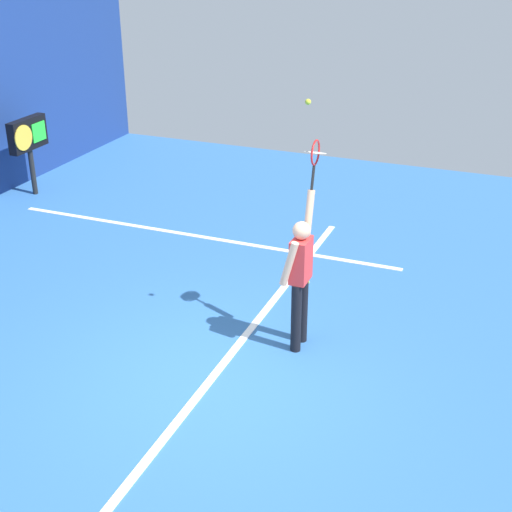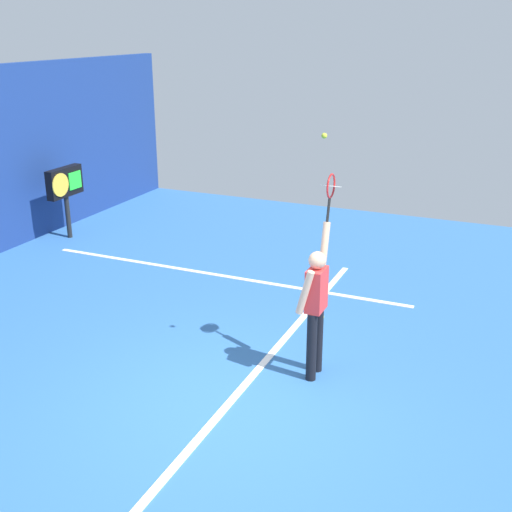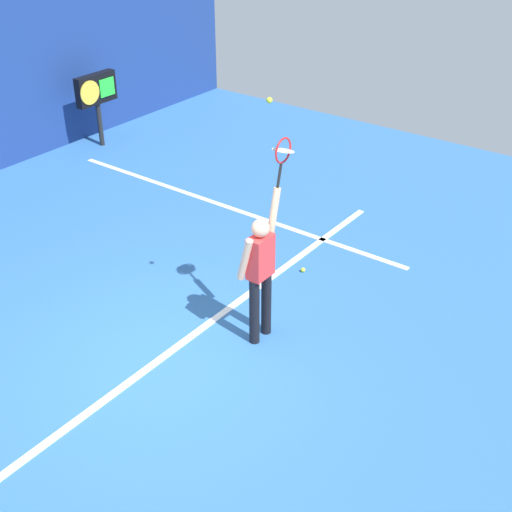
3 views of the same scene
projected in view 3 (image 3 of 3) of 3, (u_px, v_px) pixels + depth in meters
ground_plane at (161, 359)px, 8.50m from camera, size 18.00×18.00×0.00m
court_baseline at (161, 359)px, 8.49m from camera, size 10.00×0.10×0.01m
court_sideline at (225, 206)px, 12.10m from camera, size 0.10×7.00×0.01m
tennis_player at (260, 269)px, 8.38m from camera, size 0.62×0.31×1.98m
tennis_racket at (283, 153)px, 7.97m from camera, size 0.38×0.27×0.63m
tennis_ball at (269, 100)px, 7.49m from camera, size 0.07×0.07×0.07m
scoreboard_clock at (96, 92)px, 14.03m from camera, size 0.96×0.20×1.50m
spare_ball at (303, 270)px, 10.23m from camera, size 0.07×0.07×0.07m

